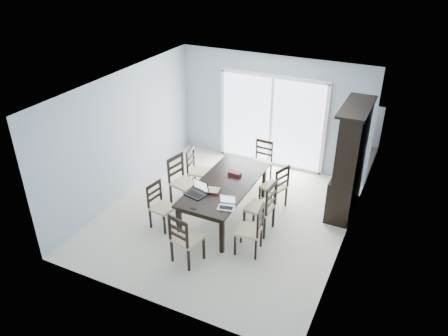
{
  "coord_description": "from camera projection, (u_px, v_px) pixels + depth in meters",
  "views": [
    {
      "loc": [
        3.04,
        -6.37,
        4.92
      ],
      "look_at": [
        -0.02,
        0.0,
        1.07
      ],
      "focal_mm": 35.0,
      "sensor_mm": 36.0,
      "label": 1
    }
  ],
  "objects": [
    {
      "name": "balcony",
      "position": [
        283.0,
        148.0,
        11.35
      ],
      "size": [
        4.5,
        2.0,
        0.1
      ],
      "primitive_type": "cube",
      "color": "gray",
      "rests_on": "ground"
    },
    {
      "name": "cell_phone",
      "position": [
        194.0,
        208.0,
        7.44
      ],
      "size": [
        0.1,
        0.06,
        0.01
      ],
      "primitive_type": "cube",
      "rotation": [
        0.0,
        0.0,
        -0.23
      ],
      "color": "black",
      "rests_on": "dining_table"
    },
    {
      "name": "chair_left_near",
      "position": [
        159.0,
        201.0,
        8.05
      ],
      "size": [
        0.45,
        0.44,
        1.02
      ],
      "rotation": [
        0.0,
        0.0,
        -1.72
      ],
      "color": "black",
      "rests_on": "floor"
    },
    {
      "name": "book_stack",
      "position": [
        212.0,
        190.0,
        7.92
      ],
      "size": [
        0.3,
        0.26,
        0.04
      ],
      "rotation": [
        0.0,
        0.0,
        0.09
      ],
      "color": "maroon",
      "rests_on": "dining_table"
    },
    {
      "name": "wall_left",
      "position": [
        124.0,
        135.0,
        8.79
      ],
      "size": [
        0.02,
        5.0,
        2.6
      ],
      "primitive_type": "cube",
      "color": "#92A1AF",
      "rests_on": "floor"
    },
    {
      "name": "chair_left_far",
      "position": [
        195.0,
        165.0,
        9.18
      ],
      "size": [
        0.48,
        0.47,
        1.09
      ],
      "rotation": [
        0.0,
        0.0,
        -1.42
      ],
      "color": "black",
      "rests_on": "floor"
    },
    {
      "name": "chair_end_near",
      "position": [
        183.0,
        235.0,
        7.07
      ],
      "size": [
        0.5,
        0.51,
        1.11
      ],
      "rotation": [
        0.0,
        0.0,
        -0.22
      ],
      "color": "black",
      "rests_on": "floor"
    },
    {
      "name": "railing",
      "position": [
        296.0,
        114.0,
        11.85
      ],
      "size": [
        4.5,
        0.06,
        1.1
      ],
      "primitive_type": "cube",
      "color": "#99999E",
      "rests_on": "balcony"
    },
    {
      "name": "chair_right_mid",
      "position": [
        265.0,
        202.0,
        7.83
      ],
      "size": [
        0.49,
        0.48,
        1.19
      ],
      "rotation": [
        0.0,
        0.0,
        1.51
      ],
      "color": "black",
      "rests_on": "floor"
    },
    {
      "name": "chair_right_near",
      "position": [
        254.0,
        225.0,
        7.33
      ],
      "size": [
        0.46,
        0.45,
        1.08
      ],
      "rotation": [
        0.0,
        0.0,
        1.69
      ],
      "color": "black",
      "rests_on": "floor"
    },
    {
      "name": "chair_right_far",
      "position": [
        278.0,
        183.0,
        8.54
      ],
      "size": [
        0.54,
        0.53,
        1.1
      ],
      "rotation": [
        0.0,
        0.0,
        1.23
      ],
      "color": "black",
      "rests_on": "floor"
    },
    {
      "name": "chair_left_mid",
      "position": [
        180.0,
        176.0,
        8.69
      ],
      "size": [
        0.54,
        0.53,
        1.19
      ],
      "rotation": [
        0.0,
        0.0,
        -1.77
      ],
      "color": "black",
      "rests_on": "floor"
    },
    {
      "name": "chair_end_far",
      "position": [
        262.0,
        157.0,
        9.53
      ],
      "size": [
        0.43,
        0.44,
        1.09
      ],
      "rotation": [
        0.0,
        0.0,
        3.09
      ],
      "color": "black",
      "rests_on": "floor"
    },
    {
      "name": "laptop_dark",
      "position": [
        195.0,
        192.0,
        7.8
      ],
      "size": [
        0.41,
        0.33,
        0.25
      ],
      "rotation": [
        0.0,
        0.0,
        -0.23
      ],
      "color": "black",
      "rests_on": "dining_table"
    },
    {
      "name": "hot_tub",
      "position": [
        254.0,
        124.0,
        11.46
      ],
      "size": [
        2.12,
        1.98,
        0.92
      ],
      "rotation": [
        0.0,
        0.0,
        -0.25
      ],
      "color": "brown",
      "rests_on": "balcony"
    },
    {
      "name": "dining_table",
      "position": [
        225.0,
        187.0,
        8.23
      ],
      "size": [
        1.0,
        2.2,
        0.75
      ],
      "color": "black",
      "rests_on": "floor"
    },
    {
      "name": "laptop_silver",
      "position": [
        226.0,
        206.0,
        7.44
      ],
      "size": [
        0.33,
        0.26,
        0.2
      ],
      "rotation": [
        0.0,
        0.0,
        0.23
      ],
      "color": "silver",
      "rests_on": "dining_table"
    },
    {
      "name": "wall_right",
      "position": [
        350.0,
        184.0,
        7.08
      ],
      "size": [
        0.02,
        5.0,
        2.6
      ],
      "primitive_type": "cube",
      "color": "#92A1AF",
      "rests_on": "floor"
    },
    {
      "name": "ceiling",
      "position": [
        225.0,
        88.0,
        7.31
      ],
      "size": [
        5.0,
        5.0,
        0.0
      ],
      "primitive_type": "plane",
      "rotation": [
        3.14,
        0.0,
        0.0
      ],
      "color": "white",
      "rests_on": "back_wall"
    },
    {
      "name": "floor",
      "position": [
        225.0,
        216.0,
        8.55
      ],
      "size": [
        5.0,
        5.0,
        0.0
      ],
      "primitive_type": "plane",
      "color": "beige",
      "rests_on": "ground"
    },
    {
      "name": "back_wall",
      "position": [
        272.0,
        112.0,
        9.91
      ],
      "size": [
        4.5,
        0.02,
        2.6
      ],
      "primitive_type": "cube",
      "color": "#92A1AF",
      "rests_on": "floor"
    },
    {
      "name": "sliding_door",
      "position": [
        271.0,
        121.0,
        10.0
      ],
      "size": [
        2.52,
        0.05,
        2.18
      ],
      "color": "silver",
      "rests_on": "floor"
    },
    {
      "name": "game_box",
      "position": [
        235.0,
        173.0,
        8.46
      ],
      "size": [
        0.26,
        0.15,
        0.06
      ],
      "primitive_type": "cube",
      "rotation": [
        0.0,
        0.0,
        -0.1
      ],
      "color": "#440D1C",
      "rests_on": "dining_table"
    },
    {
      "name": "china_hutch",
      "position": [
        350.0,
        162.0,
        8.26
      ],
      "size": [
        0.5,
        1.38,
        2.2
      ],
      "color": "black",
      "rests_on": "floor"
    }
  ]
}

